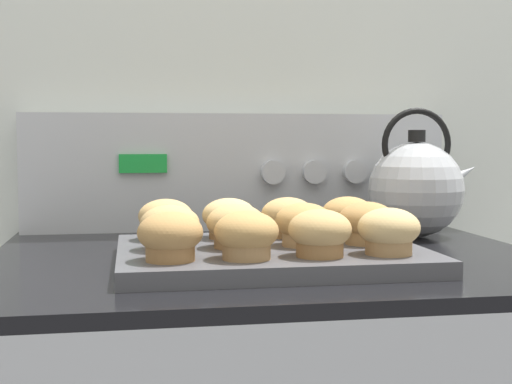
% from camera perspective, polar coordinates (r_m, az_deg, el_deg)
% --- Properties ---
extents(wall_back, '(8.00, 0.05, 2.40)m').
position_cam_1_polar(wall_back, '(1.36, -1.79, 9.03)').
color(wall_back, silver).
rests_on(wall_back, ground_plane).
extents(control_panel, '(0.77, 0.07, 0.21)m').
position_cam_1_polar(control_panel, '(1.30, -1.34, 1.65)').
color(control_panel, '#B7BABF').
rests_on(control_panel, stove_range).
extents(muffin_pan, '(0.40, 0.31, 0.02)m').
position_cam_1_polar(muffin_pan, '(0.95, 1.11, -5.05)').
color(muffin_pan, '#4C4C51').
rests_on(muffin_pan, stove_range).
extents(muffin_r0_c0, '(0.08, 0.08, 0.06)m').
position_cam_1_polar(muffin_r0_c0, '(0.84, -6.88, -3.55)').
color(muffin_r0_c0, olive).
rests_on(muffin_r0_c0, muffin_pan).
extents(muffin_r0_c1, '(0.08, 0.08, 0.06)m').
position_cam_1_polar(muffin_r0_c1, '(0.84, -0.77, -3.47)').
color(muffin_r0_c1, '#A37A4C').
rests_on(muffin_r0_c1, muffin_pan).
extents(muffin_r0_c2, '(0.08, 0.08, 0.06)m').
position_cam_1_polar(muffin_r0_c2, '(0.87, 5.13, -3.29)').
color(muffin_r0_c2, olive).
rests_on(muffin_r0_c2, muffin_pan).
extents(muffin_r0_c3, '(0.08, 0.08, 0.06)m').
position_cam_1_polar(muffin_r0_c3, '(0.89, 10.58, -3.10)').
color(muffin_r0_c3, '#A37A4C').
rests_on(muffin_r0_c3, muffin_pan).
extents(muffin_r1_c0, '(0.08, 0.08, 0.06)m').
position_cam_1_polar(muffin_r1_c0, '(0.92, -6.91, -2.83)').
color(muffin_r1_c0, '#A37A4C').
rests_on(muffin_r1_c0, muffin_pan).
extents(muffin_r1_c1, '(0.08, 0.08, 0.06)m').
position_cam_1_polar(muffin_r1_c1, '(0.93, -1.62, -2.74)').
color(muffin_r1_c1, '#A37A4C').
rests_on(muffin_r1_c1, muffin_pan).
extents(muffin_r1_c2, '(0.08, 0.08, 0.06)m').
position_cam_1_polar(muffin_r1_c2, '(0.95, 3.85, -2.61)').
color(muffin_r1_c2, tan).
rests_on(muffin_r1_c2, muffin_pan).
extents(muffin_r1_c3, '(0.08, 0.08, 0.06)m').
position_cam_1_polar(muffin_r1_c3, '(0.98, 8.85, -2.46)').
color(muffin_r1_c3, tan).
rests_on(muffin_r1_c3, muffin_pan).
extents(muffin_r2_c0, '(0.08, 0.08, 0.06)m').
position_cam_1_polar(muffin_r2_c0, '(1.02, -7.24, -2.19)').
color(muffin_r2_c0, tan).
rests_on(muffin_r2_c0, muffin_pan).
extents(muffin_r2_c1, '(0.08, 0.08, 0.06)m').
position_cam_1_polar(muffin_r2_c1, '(1.02, -2.18, -2.11)').
color(muffin_r2_c1, olive).
rests_on(muffin_r2_c1, muffin_pan).
extents(muffin_r2_c2, '(0.08, 0.08, 0.06)m').
position_cam_1_polar(muffin_r2_c2, '(1.04, 2.54, -2.02)').
color(muffin_r2_c2, olive).
rests_on(muffin_r2_c2, muffin_pan).
extents(muffin_r2_c3, '(0.08, 0.08, 0.06)m').
position_cam_1_polar(muffin_r2_c3, '(1.06, 7.35, -1.93)').
color(muffin_r2_c3, tan).
rests_on(muffin_r2_c3, muffin_pan).
extents(tea_kettle, '(0.19, 0.16, 0.22)m').
position_cam_1_polar(tea_kettle, '(1.22, 12.74, 0.35)').
color(tea_kettle, '#ADAFB5').
rests_on(tea_kettle, stove_range).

